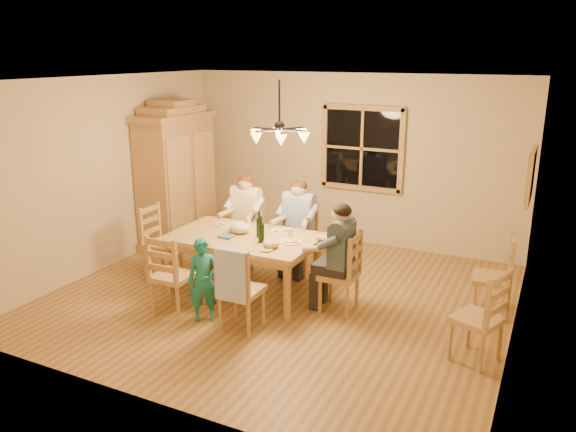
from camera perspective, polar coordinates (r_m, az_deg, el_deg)
The scene contains 33 objects.
floor at distance 7.24m, azimuth -0.80°, elevation -8.18°, with size 5.50×5.50×0.00m, color brown.
ceiling at distance 6.59m, azimuth -0.89°, elevation 13.70°, with size 5.50×5.00×0.02m, color white.
wall_back at distance 9.04m, azimuth 6.35°, elevation 5.70°, with size 5.50×0.02×2.70m, color beige.
wall_left at distance 8.37m, azimuth -17.95°, elevation 4.15°, with size 0.02×5.00×2.70m, color beige.
wall_right at distance 6.11m, azimuth 22.86°, elevation -0.69°, with size 0.02×5.00×2.70m, color beige.
window at distance 8.91m, azimuth 7.54°, elevation 6.81°, with size 1.30×0.06×1.30m.
painting at distance 7.22m, azimuth 23.44°, elevation 3.77°, with size 0.06×0.78×0.64m.
chandelier at distance 6.65m, azimuth -0.87°, elevation 8.33°, with size 0.77×0.68×0.71m.
armoire at distance 9.08m, azimuth -11.24°, elevation 3.64°, with size 0.66×1.40×2.30m.
dining_table at distance 7.18m, azimuth -4.51°, elevation -2.76°, with size 1.88×1.16×0.76m.
chair_far_left at distance 8.24m, azimuth -4.23°, elevation -2.84°, with size 0.44×0.42×0.99m.
chair_far_right at distance 7.88m, azimuth 1.05°, elevation -3.70°, with size 0.44×0.42×0.99m.
chair_near_left at distance 6.87m, azimuth -11.55°, elevation -7.17°, with size 0.44×0.42×0.99m.
chair_near_right at distance 6.39m, azimuth -4.72°, elevation -8.74°, with size 0.44×0.42×0.99m.
chair_end_left at distance 7.99m, azimuth -12.58°, elevation -3.82°, with size 0.42×0.44×0.99m.
chair_end_right at distance 6.80m, azimuth 5.19°, elevation -7.15°, with size 0.42×0.44×0.99m.
adult_woman at distance 8.08m, azimuth -4.31°, elevation 0.77°, with size 0.40×0.42×0.87m.
adult_plaid_man at distance 7.72m, azimuth 1.07°, elevation 0.06°, with size 0.40×0.42×0.87m.
adult_slate_man at distance 6.60m, azimuth 5.31°, elevation -2.86°, with size 0.42×0.40×0.87m.
towel at distance 6.08m, azimuth -5.71°, elevation -6.02°, with size 0.38×0.10×0.58m, color #A0B5D9.
wine_bottle_a at distance 7.03m, azimuth -2.93°, elevation -0.87°, with size 0.08×0.08×0.33m, color black.
wine_bottle_b at distance 6.84m, azimuth -2.73°, elevation -1.38°, with size 0.08×0.08×0.33m, color black.
plate_woman at distance 7.60m, azimuth -6.38°, elevation -0.85°, with size 0.26×0.26×0.02m, color white.
plate_plaid at distance 7.26m, azimuth -0.77°, elevation -1.58°, with size 0.26×0.26×0.02m, color white.
plate_slate at distance 6.87m, azimuth 0.29°, elevation -2.63°, with size 0.26×0.26×0.02m, color white.
wine_glass_a at distance 7.43m, azimuth -4.05°, elevation -0.71°, with size 0.06×0.06×0.14m, color silver.
wine_glass_b at distance 6.97m, azimuth 0.20°, elevation -1.83°, with size 0.06×0.06×0.14m, color silver.
cap at distance 6.67m, azimuth -1.76°, elevation -2.81°, with size 0.20×0.20×0.11m, color tan.
napkin at distance 7.09m, azimuth -6.30°, elevation -2.09°, with size 0.18×0.14×0.03m, color #455E7E.
cloth_bundle at distance 7.23m, azimuth -4.96°, elevation -1.16°, with size 0.28×0.22×0.15m, color #C9B992.
child at distance 6.53m, azimuth -8.57°, elevation -6.45°, with size 0.36×0.24×0.99m, color #1B7B7C.
chair_spare_front at distance 6.03m, azimuth 18.52°, elevation -11.18°, with size 0.55×0.56×0.99m.
chair_spare_back at distance 7.09m, azimuth 19.87°, elevation -7.08°, with size 0.47×0.49×0.99m.
Camera 1 is at (2.97, -5.88, 3.00)m, focal length 35.00 mm.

